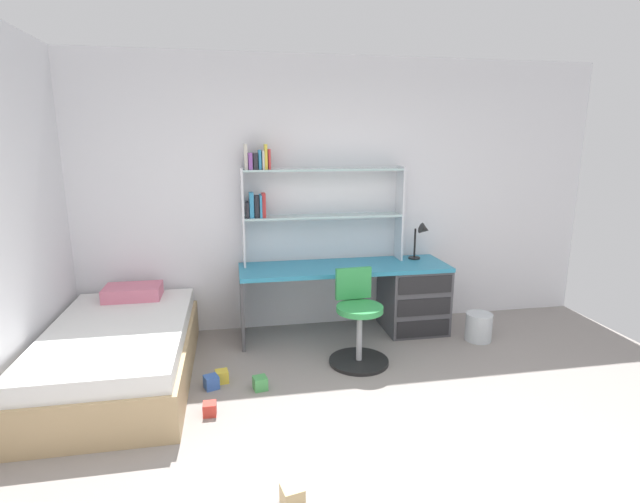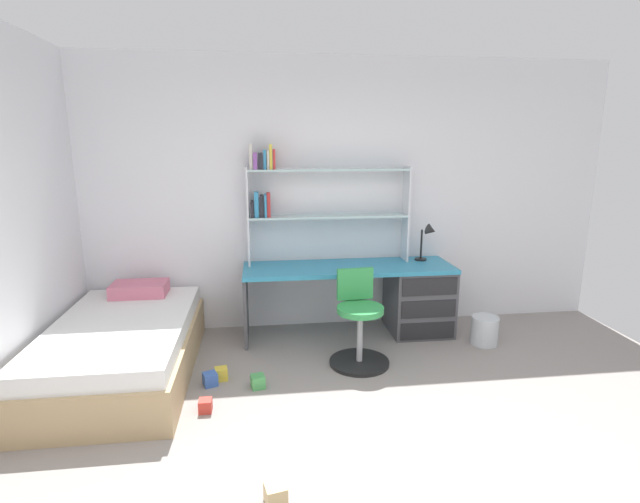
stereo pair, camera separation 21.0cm
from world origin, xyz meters
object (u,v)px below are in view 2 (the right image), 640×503
object	(u,v)px
waste_bin	(485,330)
toy_block_natural_3	(276,494)
bed_platform	(123,348)
toy_block_green_0	(258,382)
toy_block_red_2	(205,406)
bookshelf_hutch	(308,195)
toy_block_blue_1	(210,379)
desk	(401,294)
toy_block_yellow_4	(221,374)
swivel_chair	(359,327)
desk_lamp	(429,236)

from	to	relation	value
waste_bin	toy_block_natural_3	world-z (taller)	waste_bin
bed_platform	toy_block_green_0	xyz separation A→B (m)	(1.09, -0.35, -0.19)
toy_block_red_2	toy_block_natural_3	size ratio (longest dim) A/B	0.83
bookshelf_hutch	toy_block_blue_1	bearing A→B (deg)	-129.65
desk	bookshelf_hutch	world-z (taller)	bookshelf_hutch
waste_bin	toy_block_yellow_4	distance (m)	2.47
swivel_chair	toy_block_blue_1	xyz separation A→B (m)	(-1.25, -0.25, -0.27)
bed_platform	bookshelf_hutch	bearing A→B (deg)	26.69
desk	toy_block_green_0	xyz separation A→B (m)	(-1.43, -0.97, -0.34)
toy_block_green_0	toy_block_yellow_4	world-z (taller)	toy_block_green_0
bookshelf_hutch	waste_bin	xyz separation A→B (m)	(1.63, -0.59, -1.24)
toy_block_red_2	toy_block_natural_3	world-z (taller)	toy_block_natural_3
waste_bin	toy_block_green_0	xyz separation A→B (m)	(-2.15, -0.57, -0.08)
toy_block_green_0	toy_block_yellow_4	xyz separation A→B (m)	(-0.29, 0.17, -0.00)
bookshelf_hutch	toy_block_natural_3	xyz separation A→B (m)	(-0.42, -2.42, -1.32)
waste_bin	toy_block_green_0	bearing A→B (deg)	-165.05
bookshelf_hutch	toy_block_green_0	xyz separation A→B (m)	(-0.52, -1.16, -1.33)
bookshelf_hutch	toy_block_blue_1	size ratio (longest dim) A/B	15.46
toy_block_green_0	bed_platform	bearing A→B (deg)	162.08
desk_lamp	toy_block_green_0	world-z (taller)	desk_lamp
toy_block_yellow_4	swivel_chair	bearing A→B (deg)	8.04
waste_bin	toy_block_natural_3	distance (m)	2.75
toy_block_blue_1	waste_bin	bearing A→B (deg)	10.95
bed_platform	toy_block_red_2	xyz separation A→B (m)	(0.72, -0.65, -0.19)
bed_platform	toy_block_blue_1	size ratio (longest dim) A/B	18.30
desk	toy_block_yellow_4	world-z (taller)	desk
toy_block_natural_3	toy_block_blue_1	bearing A→B (deg)	109.27
toy_block_red_2	toy_block_natural_3	bearing A→B (deg)	-64.06
bed_platform	toy_block_blue_1	distance (m)	0.79
bed_platform	toy_block_green_0	world-z (taller)	bed_platform
bookshelf_hutch	bed_platform	size ratio (longest dim) A/B	0.84
toy_block_natural_3	toy_block_yellow_4	bearing A→B (deg)	105.25
desk_lamp	toy_block_red_2	bearing A→B (deg)	-146.74
toy_block_blue_1	bookshelf_hutch	bearing A→B (deg)	50.35
toy_block_natural_3	bookshelf_hutch	bearing A→B (deg)	80.06
swivel_chair	toy_block_yellow_4	bearing A→B (deg)	-171.96
bookshelf_hutch	toy_block_red_2	world-z (taller)	bookshelf_hutch
desk	toy_block_blue_1	bearing A→B (deg)	-153.82
swivel_chair	toy_block_green_0	world-z (taller)	swivel_chair
bed_platform	toy_block_yellow_4	distance (m)	0.84
toy_block_red_2	toy_block_yellow_4	size ratio (longest dim) A/B	0.93
toy_block_green_0	toy_block_red_2	bearing A→B (deg)	-141.40
toy_block_blue_1	toy_block_red_2	bearing A→B (deg)	-89.59
toy_block_green_0	desk	bearing A→B (deg)	34.20
waste_bin	desk_lamp	bearing A→B (deg)	128.85
toy_block_red_2	toy_block_natural_3	distance (m)	1.07
toy_block_yellow_4	toy_block_red_2	bearing A→B (deg)	-99.41
desk	bookshelf_hutch	xyz separation A→B (m)	(-0.92, 0.19, 0.99)
bookshelf_hutch	toy_block_yellow_4	world-z (taller)	bookshelf_hutch
bed_platform	toy_block_blue_1	xyz separation A→B (m)	(0.72, -0.27, -0.19)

